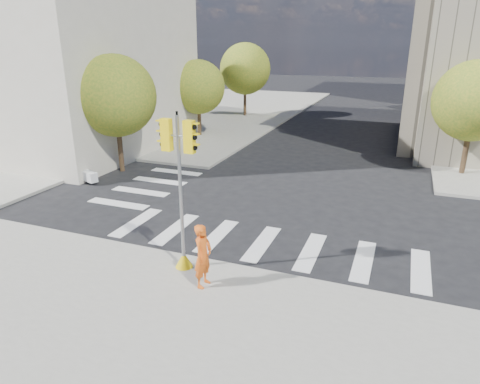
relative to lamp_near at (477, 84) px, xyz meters
name	(u,v)px	position (x,y,z in m)	size (l,w,h in m)	color
ground	(280,224)	(-8.00, -14.00, -4.58)	(160.00, 160.00, 0.00)	black
sidewalk_far_left	(170,108)	(-28.00, 12.00, -4.50)	(28.00, 40.00, 0.15)	gray
classical_building	(32,50)	(-28.00, -6.00, 1.86)	(19.00, 15.00, 12.70)	beige
tree_lw_near	(115,96)	(-18.50, -10.00, -0.38)	(4.40, 4.40, 6.41)	#382616
tree_lw_mid	(198,87)	(-18.50, 0.00, -0.82)	(4.00, 4.00, 5.77)	#382616
tree_lw_far	(245,69)	(-18.50, 10.00, -0.04)	(4.80, 4.80, 6.95)	#382616
tree_re_near	(474,101)	(-0.50, -4.00, -0.53)	(4.20, 4.20, 6.16)	#382616
tree_re_mid	(456,78)	(-0.50, 8.00, -0.23)	(4.60, 4.60, 6.66)	#382616
tree_re_far	(445,74)	(-0.50, 20.00, -0.71)	(4.00, 4.00, 5.88)	#382616
lamp_near	(477,84)	(0.00, 0.00, 0.00)	(0.35, 0.18, 8.11)	black
lamp_far	(457,70)	(0.00, 14.00, 0.00)	(0.35, 0.18, 8.11)	black
traffic_signal	(181,205)	(-9.82, -18.76, -2.30)	(1.07, 0.56, 4.97)	yellow
photographer	(203,256)	(-8.75, -19.53, -3.46)	(0.71, 0.47, 1.94)	#E65B15
planter_wall	(66,167)	(-21.00, -11.70, -4.18)	(6.00, 0.40, 0.50)	silver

